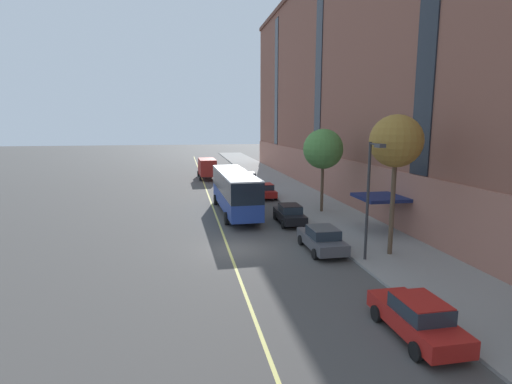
# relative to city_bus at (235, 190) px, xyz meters

# --- Properties ---
(ground_plane) EXTENTS (260.00, 260.00, 0.00)m
(ground_plane) POSITION_rel_city_bus_xyz_m (-1.10, -10.00, -2.14)
(ground_plane) COLOR #4C4947
(sidewalk) EXTENTS (5.95, 160.00, 0.15)m
(sidewalk) POSITION_rel_city_bus_xyz_m (8.07, -7.00, -2.06)
(sidewalk) COLOR gray
(sidewalk) RESTS_ON ground
(apartment_facade) EXTENTS (15.20, 110.00, 26.11)m
(apartment_facade) POSITION_rel_city_bus_xyz_m (17.03, -10.00, 10.90)
(apartment_facade) COLOR brown
(apartment_facade) RESTS_ON ground
(city_bus) EXTENTS (3.00, 12.40, 3.69)m
(city_bus) POSITION_rel_city_bus_xyz_m (0.00, 0.00, 0.00)
(city_bus) COLOR navy
(city_bus) RESTS_ON ground
(parked_car_red_0) EXTENTS (2.08, 4.36, 1.56)m
(parked_car_red_0) POSITION_rel_city_bus_xyz_m (4.03, 6.84, -1.35)
(parked_car_red_0) COLOR #B21E19
(parked_car_red_0) RESTS_ON ground
(parked_car_darkgray_2) EXTENTS (2.08, 4.70, 1.56)m
(parked_car_darkgray_2) POSITION_rel_city_bus_xyz_m (3.99, 16.95, -1.35)
(parked_car_darkgray_2) COLOR #4C4C51
(parked_car_darkgray_2) RESTS_ON ground
(parked_car_black_3) EXTENTS (1.95, 4.54, 1.56)m
(parked_car_black_3) POSITION_rel_city_bus_xyz_m (3.77, -4.29, -1.35)
(parked_car_black_3) COLOR black
(parked_car_black_3) RESTS_ON ground
(parked_car_red_4) EXTENTS (1.92, 4.42, 1.56)m
(parked_car_red_4) POSITION_rel_city_bus_xyz_m (3.89, -21.59, -1.36)
(parked_car_red_4) COLOR #B21E19
(parked_car_red_4) RESTS_ON ground
(parked_car_darkgray_5) EXTENTS (2.01, 4.59, 1.56)m
(parked_car_darkgray_5) POSITION_rel_city_bus_xyz_m (3.92, -11.33, -1.35)
(parked_car_darkgray_5) COLOR #4C4C51
(parked_car_darkgray_5) RESTS_ON ground
(box_truck) EXTENTS (2.47, 7.24, 2.92)m
(box_truck) POSITION_rel_city_bus_xyz_m (-1.02, 22.87, -0.46)
(box_truck) COLOR maroon
(box_truck) RESTS_ON ground
(street_tree_mid_block) EXTENTS (3.00, 3.00, 8.15)m
(street_tree_mid_block) POSITION_rel_city_bus_xyz_m (7.57, -12.96, 4.61)
(street_tree_mid_block) COLOR brown
(street_tree_mid_block) RESTS_ON sidewalk
(street_tree_far_uptown) EXTENTS (3.44, 3.44, 7.21)m
(street_tree_far_uptown) POSITION_rel_city_bus_xyz_m (7.57, -1.04, 3.47)
(street_tree_far_uptown) COLOR brown
(street_tree_far_uptown) RESTS_ON sidewalk
(street_lamp) EXTENTS (0.36, 1.48, 6.65)m
(street_lamp) POSITION_rel_city_bus_xyz_m (5.70, -13.82, 2.11)
(street_lamp) COLOR #2D2D30
(street_lamp) RESTS_ON sidewalk
(lane_centerline) EXTENTS (0.16, 140.00, 0.01)m
(lane_centerline) POSITION_rel_city_bus_xyz_m (-1.70, -7.00, -2.13)
(lane_centerline) COLOR #E0D66B
(lane_centerline) RESTS_ON ground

